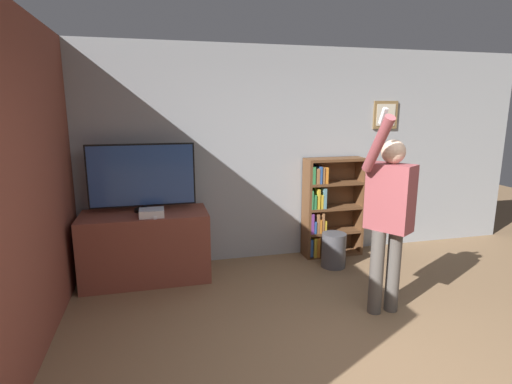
{
  "coord_description": "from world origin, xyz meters",
  "views": [
    {
      "loc": [
        -1.55,
        -1.96,
        1.95
      ],
      "look_at": [
        -0.6,
        1.83,
        1.12
      ],
      "focal_mm": 28.0,
      "sensor_mm": 36.0,
      "label": 1
    }
  ],
  "objects": [
    {
      "name": "television",
      "position": [
        -1.72,
        2.64,
        1.19
      ],
      "size": [
        1.18,
        0.22,
        0.77
      ],
      "color": "black",
      "rests_on": "tv_ledge"
    },
    {
      "name": "game_console",
      "position": [
        -1.63,
        2.38,
        0.83
      ],
      "size": [
        0.26,
        0.22,
        0.08
      ],
      "color": "white",
      "rests_on": "tv_ledge"
    },
    {
      "name": "person",
      "position": [
        0.51,
        1.2,
        1.01
      ],
      "size": [
        0.55,
        0.55,
        1.95
      ],
      "rotation": [
        0.0,
        0.0,
        -1.0
      ],
      "color": "#56514C",
      "rests_on": "ground_plane"
    },
    {
      "name": "tv_ledge",
      "position": [
        -1.72,
        2.55,
        0.39
      ],
      "size": [
        1.4,
        0.65,
        0.79
      ],
      "color": "brown",
      "rests_on": "ground_plane"
    },
    {
      "name": "remote_loose",
      "position": [
        -1.6,
        2.32,
        0.8
      ],
      "size": [
        0.04,
        0.14,
        0.02
      ],
      "color": "white",
      "rests_on": "tv_ledge"
    },
    {
      "name": "wall_side_brick",
      "position": [
        -2.53,
        1.46,
        1.35
      ],
      "size": [
        0.06,
        4.52,
        2.7
      ],
      "color": "brown",
      "rests_on": "ground_plane"
    },
    {
      "name": "bookshelf",
      "position": [
        0.61,
        2.77,
        0.65
      ],
      "size": [
        0.79,
        0.28,
        1.31
      ],
      "color": "brown",
      "rests_on": "ground_plane"
    },
    {
      "name": "wall_back",
      "position": [
        0.0,
        2.95,
        1.35
      ],
      "size": [
        6.99,
        0.09,
        2.7
      ],
      "color": "#9EA3A8",
      "rests_on": "ground_plane"
    },
    {
      "name": "waste_bin",
      "position": [
        0.53,
        2.36,
        0.21
      ],
      "size": [
        0.3,
        0.3,
        0.43
      ],
      "color": "#4C4C51",
      "rests_on": "ground_plane"
    }
  ]
}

